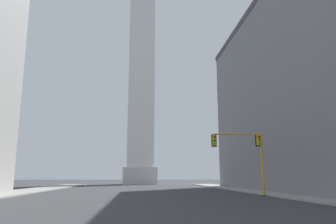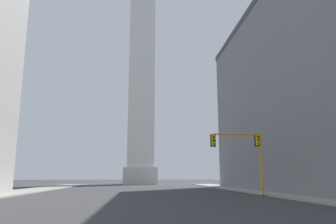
% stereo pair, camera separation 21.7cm
% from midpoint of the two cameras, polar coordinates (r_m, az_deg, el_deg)
% --- Properties ---
extents(sidewalk_right, '(5.00, 100.27, 0.15)m').
position_cam_midpoint_polar(sidewalk_right, '(35.53, 21.83, -13.46)').
color(sidewalk_right, gray).
rests_on(sidewalk_right, ground_plane).
extents(obelisk, '(8.42, 8.42, 64.32)m').
position_cam_midpoint_polar(obelisk, '(90.06, -4.67, 7.76)').
color(obelisk, silver).
rests_on(obelisk, ground_plane).
extents(traffic_light_mid_right, '(5.57, 0.50, 6.48)m').
position_cam_midpoint_polar(traffic_light_mid_right, '(35.68, 13.15, -6.09)').
color(traffic_light_mid_right, orange).
rests_on(traffic_light_mid_right, ground_plane).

